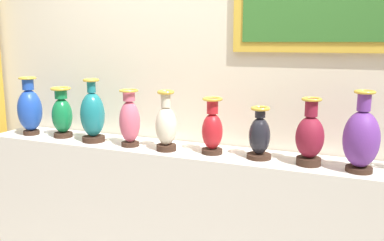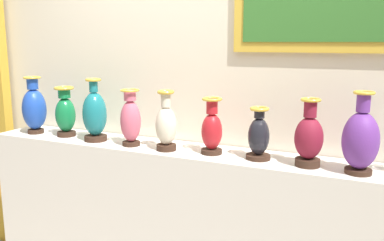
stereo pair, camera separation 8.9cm
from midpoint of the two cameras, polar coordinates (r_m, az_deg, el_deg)
display_shelf at (r=2.74m, az=0.96°, el=-14.72°), size 2.97×0.38×1.05m
back_wall at (r=2.72m, az=3.37°, el=3.67°), size 4.61×0.14×2.72m
vase_sapphire at (r=3.19m, az=-20.20°, el=1.62°), size 0.17×0.17×0.41m
vase_emerald at (r=3.03m, az=-16.28°, el=0.98°), size 0.14×0.14×0.35m
vase_teal at (r=2.83m, az=-12.41°, el=0.80°), size 0.16×0.16×0.42m
vase_rose at (r=2.66m, az=-7.53°, el=0.09°), size 0.13×0.13×0.36m
vase_ivory at (r=2.53m, az=-2.59°, el=-0.61°), size 0.13×0.13×0.37m
vase_crimson at (r=2.45m, az=3.79°, el=-1.24°), size 0.13×0.13×0.34m
vase_onyx at (r=2.38m, az=10.25°, el=-2.18°), size 0.14×0.14×0.30m
vase_burgundy at (r=2.30m, az=16.89°, el=-2.31°), size 0.15×0.15×0.37m
vase_violet at (r=2.25m, az=23.29°, el=-2.45°), size 0.18×0.18×0.42m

